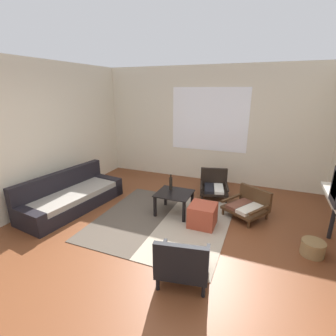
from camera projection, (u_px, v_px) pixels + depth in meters
The scene contains 12 objects.
ground_plane at pixel (157, 245), 3.62m from camera, with size 7.80×7.80×0.00m, color brown.
far_wall_with_window at pixel (209, 125), 5.91m from camera, with size 5.60×0.13×2.70m.
side_wall_left at pixel (27, 138), 4.42m from camera, with size 0.12×6.60×2.70m, color beige.
area_rug at pixel (162, 221), 4.28m from camera, with size 2.19×2.22×0.01m.
couch at pixel (71, 197), 4.72m from camera, with size 1.01×2.05×0.67m.
coffee_table at pixel (174, 197), 4.46m from camera, with size 0.62×0.57×0.41m.
armchair_by_window at pixel (214, 185), 5.25m from camera, with size 0.69×0.69×0.56m.
armchair_striped_foreground at pixel (183, 262), 2.85m from camera, with size 0.69×0.68×0.62m.
armchair_corner at pixel (248, 205), 4.40m from camera, with size 0.85×0.84×0.49m.
ottoman_orange at pixel (203, 215), 4.09m from camera, with size 0.42×0.42×0.37m, color #993D28.
glass_bottle at pixel (171, 183), 4.54m from camera, with size 0.06×0.06×0.29m.
wicker_basket at pixel (313, 248), 3.39m from camera, with size 0.30×0.30×0.21m, color olive.
Camera 1 is at (1.31, -2.82, 2.18)m, focal length 26.53 mm.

